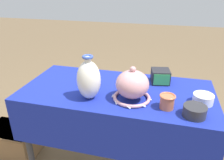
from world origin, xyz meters
TOP-DOWN VIEW (x-y plane):
  - display_table at (0.00, -0.02)m, footprint 1.32×0.64m
  - vase_tall_bulbous at (-0.14, -0.16)m, footprint 0.15×0.15m
  - vase_dome_bell at (0.12, -0.11)m, footprint 0.25×0.25m
  - mosaic_tile_box at (0.28, 0.19)m, footprint 0.15×0.16m
  - pot_squat_porcelain at (0.56, -0.05)m, footprint 0.12×0.12m
  - bowl_shallow_teal at (-0.20, 0.01)m, footprint 0.12×0.12m
  - pot_squat_charcoal at (0.49, -0.22)m, footprint 0.13×0.13m
  - cup_wide_terracotta at (0.34, -0.17)m, footprint 0.10×0.10m
  - wooden_crate at (-0.96, -0.01)m, footprint 0.44×0.30m

SIDE VIEW (x-z plane):
  - wooden_crate at x=-0.96m, z-range 0.01..0.28m
  - display_table at x=0.00m, z-range 0.30..1.09m
  - pot_squat_porcelain at x=0.56m, z-range 0.79..0.85m
  - pot_squat_charcoal at x=0.49m, z-range 0.79..0.85m
  - bowl_shallow_teal at x=-0.20m, z-range 0.79..0.86m
  - cup_wide_terracotta at x=0.34m, z-range 0.79..0.88m
  - mosaic_tile_box at x=0.28m, z-range 0.79..0.89m
  - vase_dome_bell at x=0.12m, z-range 0.77..0.99m
  - vase_tall_bulbous at x=-0.14m, z-range 0.77..1.06m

